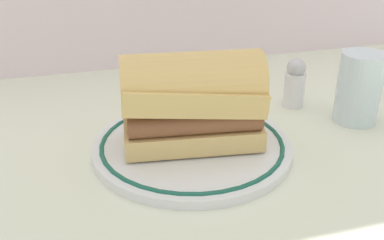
{
  "coord_description": "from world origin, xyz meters",
  "views": [
    {
      "loc": [
        -0.12,
        -0.47,
        0.3
      ],
      "look_at": [
        0.02,
        0.03,
        0.04
      ],
      "focal_mm": 42.7,
      "sensor_mm": 36.0,
      "label": 1
    }
  ],
  "objects_px": {
    "drinking_glass": "(358,92)",
    "salt_shaker": "(295,83)",
    "sausage_sandwich": "(192,99)",
    "plate": "(192,146)"
  },
  "relations": [
    {
      "from": "sausage_sandwich",
      "to": "plate",
      "type": "bearing_deg",
      "value": 0.0
    },
    {
      "from": "sausage_sandwich",
      "to": "salt_shaker",
      "type": "distance_m",
      "value": 0.22
    },
    {
      "from": "plate",
      "to": "salt_shaker",
      "type": "height_order",
      "value": "salt_shaker"
    },
    {
      "from": "drinking_glass",
      "to": "salt_shaker",
      "type": "distance_m",
      "value": 0.1
    },
    {
      "from": "plate",
      "to": "sausage_sandwich",
      "type": "height_order",
      "value": "sausage_sandwich"
    },
    {
      "from": "salt_shaker",
      "to": "drinking_glass",
      "type": "bearing_deg",
      "value": -49.06
    },
    {
      "from": "plate",
      "to": "drinking_glass",
      "type": "height_order",
      "value": "drinking_glass"
    },
    {
      "from": "plate",
      "to": "drinking_glass",
      "type": "xyz_separation_m",
      "value": [
        0.26,
        0.02,
        0.04
      ]
    },
    {
      "from": "plate",
      "to": "drinking_glass",
      "type": "relative_size",
      "value": 2.49
    },
    {
      "from": "drinking_glass",
      "to": "salt_shaker",
      "type": "relative_size",
      "value": 1.31
    }
  ]
}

